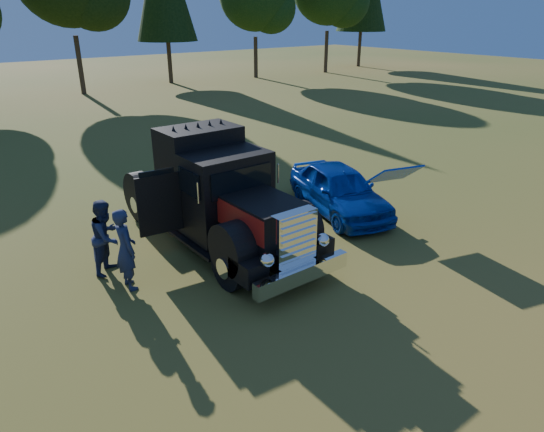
{
  "coord_description": "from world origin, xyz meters",
  "views": [
    {
      "loc": [
        -7.54,
        -8.07,
        5.78
      ],
      "look_at": [
        -0.76,
        0.7,
        1.07
      ],
      "focal_mm": 32.0,
      "sensor_mm": 36.0,
      "label": 1
    }
  ],
  "objects": [
    {
      "name": "ground",
      "position": [
        0.0,
        0.0,
        0.0
      ],
      "size": [
        120.0,
        120.0,
        0.0
      ],
      "primitive_type": "plane",
      "color": "#344E17",
      "rests_on": "ground"
    },
    {
      "name": "spectator_near",
      "position": [
        -4.27,
        1.42,
        0.95
      ],
      "size": [
        0.48,
        0.71,
        1.9
      ],
      "primitive_type": "imported",
      "rotation": [
        0.0,
        0.0,
        1.53
      ],
      "color": "#1D2143",
      "rests_on": "ground"
    },
    {
      "name": "spectator_far",
      "position": [
        -4.34,
        2.4,
        0.91
      ],
      "size": [
        1.11,
        1.1,
        1.81
      ],
      "primitive_type": "imported",
      "rotation": [
        0.0,
        0.0,
        0.73
      ],
      "color": "#1E2046",
      "rests_on": "ground"
    },
    {
      "name": "hotrod_coupe",
      "position": [
        2.63,
        1.69,
        0.74
      ],
      "size": [
        2.88,
        4.65,
        1.89
      ],
      "color": "#073199",
      "rests_on": "ground"
    },
    {
      "name": "diamond_t_truck",
      "position": [
        -1.46,
        2.06,
        1.28
      ],
      "size": [
        3.38,
        7.16,
        3.0
      ],
      "color": "black",
      "rests_on": "ground"
    }
  ]
}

